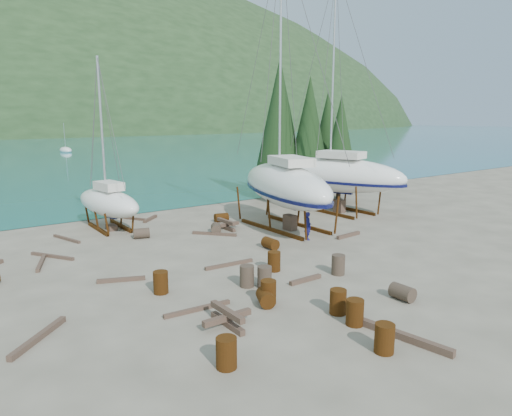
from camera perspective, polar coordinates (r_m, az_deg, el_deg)
ground at (r=21.32m, az=3.43°, el=-7.17°), size 600.00×600.00×0.00m
far_house_right at (r=210.04m, az=-24.60°, el=9.19°), size 6.60×5.60×5.60m
cypress_near_right at (r=37.51m, az=6.69°, el=9.73°), size 3.60×3.60×10.00m
cypress_mid_right at (r=37.17m, az=10.49°, el=8.26°), size 3.06×3.06×8.50m
cypress_back_left at (r=38.03m, az=2.94°, el=11.12°), size 4.14×4.14×11.50m
cypress_far_right at (r=40.32m, az=8.87°, el=8.94°), size 3.24×3.24×9.00m
moored_boat_mid at (r=98.49m, az=-22.70°, el=6.67°), size 2.00×5.00×6.05m
large_sailboat_near at (r=27.77m, az=3.64°, el=2.96°), size 6.09×11.23×16.98m
large_sailboat_far at (r=33.47m, az=9.88°, el=4.18°), size 6.17×10.92×16.60m
small_sailboat_shore at (r=29.10m, az=-17.99°, el=0.72°), size 2.95×6.62×10.24m
worker at (r=25.63m, az=6.51°, el=-2.23°), size 0.58×0.68×1.58m
drum_0 at (r=13.03m, az=-3.72°, el=-17.62°), size 0.58×0.58×0.88m
drum_1 at (r=18.22m, az=17.83°, el=-10.00°), size 0.59×0.89×0.58m
drum_3 at (r=14.23m, az=15.76°, el=-15.40°), size 0.58×0.58×0.88m
drum_4 at (r=29.96m, az=-4.35°, el=-1.20°), size 0.98×0.75×0.58m
drum_5 at (r=18.51m, az=1.07°, el=-8.61°), size 0.58×0.58×0.88m
drum_6 at (r=23.81m, az=1.80°, el=-4.45°), size 0.59×0.89×0.58m
drum_7 at (r=16.42m, az=10.21°, el=-11.45°), size 0.58×0.58×0.88m
drum_8 at (r=18.31m, az=-11.82°, el=-9.08°), size 0.58×0.58×0.88m
drum_9 at (r=26.65m, az=-14.12°, el=-3.08°), size 1.02×0.82×0.58m
drum_10 at (r=15.70m, az=12.26°, el=-12.62°), size 0.58×0.58×0.88m
drum_11 at (r=27.06m, az=-5.03°, el=-2.57°), size 0.93×1.05×0.58m
drum_12 at (r=16.91m, az=1.21°, el=-11.13°), size 0.90×1.04×0.58m
drum_13 at (r=17.00m, az=1.56°, el=-10.45°), size 0.58×0.58×0.88m
drum_14 at (r=20.45m, az=2.27°, el=-6.67°), size 0.58×0.58×0.88m
drum_16 at (r=18.60m, az=-1.15°, el=-8.50°), size 0.58×0.58×0.88m
drum_17 at (r=20.29m, az=10.24°, el=-6.99°), size 0.58×0.58×0.88m
timber_0 at (r=27.64m, az=-22.60°, el=-3.58°), size 0.89×2.43×0.14m
timber_1 at (r=26.74m, az=11.49°, el=-3.35°), size 1.91×0.34×0.19m
timber_3 at (r=16.64m, az=-7.31°, el=-12.41°), size 2.54×0.33×0.15m
timber_6 at (r=31.25m, az=-13.07°, el=-1.31°), size 1.47×1.35×0.19m
timber_7 at (r=19.35m, az=6.21°, el=-8.89°), size 1.64×0.18×0.17m
timber_9 at (r=31.76m, az=-15.26°, el=-1.26°), size 1.37×2.22×0.15m
timber_10 at (r=26.69m, az=-5.24°, el=-3.23°), size 1.87×2.12×0.16m
timber_11 at (r=21.21m, az=-3.36°, el=-7.05°), size 2.46×0.32×0.15m
timber_12 at (r=20.05m, az=-16.50°, el=-8.58°), size 1.87×0.91×0.17m
timber_14 at (r=16.03m, az=-25.53°, el=-14.36°), size 2.03×2.01×0.18m
timber_15 at (r=24.52m, az=-24.12°, el=-5.51°), size 1.54×2.31×0.15m
timber_16 at (r=15.26m, az=17.88°, el=-15.00°), size 0.72×3.15×0.23m
timber_17 at (r=23.56m, az=-25.29°, el=-6.25°), size 0.89×2.29×0.16m
timber_pile_fore at (r=15.36m, az=-3.61°, el=-13.51°), size 1.80×1.80×0.60m
timber_pile_aft at (r=27.92m, az=-3.76°, el=-2.09°), size 1.80×1.80×0.60m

